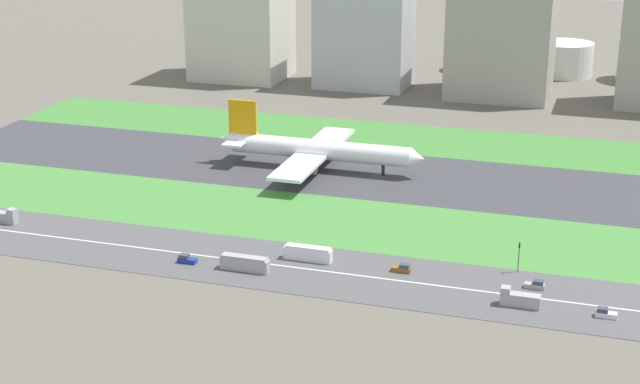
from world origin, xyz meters
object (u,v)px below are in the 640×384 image
at_px(bus_0, 245,263).
at_px(truck_0, 3,217).
at_px(car_1, 605,313).
at_px(fuel_tank_west, 484,52).
at_px(car_5, 186,259).
at_px(car_0, 535,285).
at_px(fuel_tank_centre, 565,59).
at_px(traffic_light, 519,255).
at_px(car_3, 402,268).
at_px(office_tower, 502,40).
at_px(airliner, 315,149).
at_px(hangar_building, 364,33).
at_px(truck_2, 519,299).
at_px(bus_1, 308,253).
at_px(terminal_building, 241,25).

relative_size(bus_0, truck_0, 1.38).
bearing_deg(car_1, fuel_tank_west, -75.59).
bearing_deg(car_1, car_5, 0.00).
xyz_separation_m(car_0, fuel_tank_centre, (-10.89, 227.00, 6.22)).
height_order(bus_0, traffic_light, traffic_light).
xyz_separation_m(car_3, fuel_tank_centre, (19.24, 227.00, 6.22)).
distance_m(car_5, traffic_light, 77.06).
distance_m(car_1, office_tower, 199.01).
bearing_deg(car_3, airliner, 122.18).
height_order(car_1, car_5, same).
relative_size(car_1, hangar_building, 0.10).
bearing_deg(car_3, car_1, -12.44).
bearing_deg(car_3, truck_2, -19.88).
distance_m(car_1, bus_1, 68.87).
bearing_deg(office_tower, fuel_tank_centre, 64.13).
distance_m(car_5, fuel_tank_centre, 246.85).
relative_size(traffic_light, fuel_tank_west, 0.32).
distance_m(car_1, fuel_tank_west, 244.81).
relative_size(office_tower, fuel_tank_centre, 1.85).
relative_size(car_3, traffic_light, 0.61).
xyz_separation_m(terminal_building, hangar_building, (53.96, 0.00, -0.59)).
bearing_deg(car_0, truck_0, -180.00).
relative_size(car_5, office_tower, 0.10).
xyz_separation_m(truck_0, car_3, (106.35, 0.00, -0.75)).
distance_m(bus_0, car_3, 36.20).
bearing_deg(truck_0, car_5, -9.98).
bearing_deg(fuel_tank_west, truck_0, -111.80).
xyz_separation_m(car_5, car_3, (49.51, 10.00, 0.00)).
distance_m(bus_0, car_5, 14.76).
bearing_deg(bus_0, car_1, -180.00).
distance_m(bus_0, truck_2, 62.44).
height_order(bus_0, terminal_building, terminal_building).
bearing_deg(fuel_tank_centre, airliner, -111.31).
height_order(car_5, office_tower, office_tower).
height_order(terminal_building, fuel_tank_centre, terminal_building).
bearing_deg(truck_0, car_3, 0.00).
height_order(truck_0, terminal_building, terminal_building).
height_order(truck_0, car_0, truck_0).
bearing_deg(car_0, bus_0, -171.24).
distance_m(car_5, hangar_building, 193.30).
distance_m(airliner, hangar_building, 116.06).
xyz_separation_m(truck_2, traffic_light, (-2.32, 17.99, 2.62)).
bearing_deg(fuel_tank_west, bus_0, -94.64).
bearing_deg(truck_0, office_tower, 60.31).
xyz_separation_m(car_5, bus_1, (26.72, 10.00, 0.90)).
distance_m(airliner, truck_2, 105.20).
height_order(bus_1, fuel_tank_centre, fuel_tank_centre).
distance_m(car_3, fuel_tank_centre, 227.90).
bearing_deg(fuel_tank_west, car_5, -98.15).
relative_size(car_1, bus_1, 0.38).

